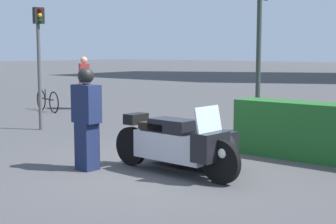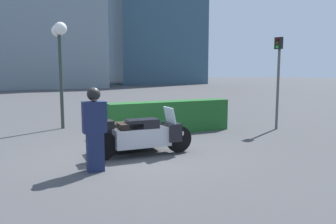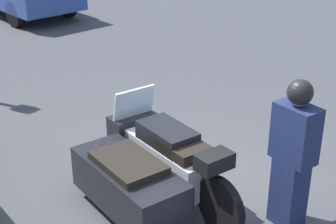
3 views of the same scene
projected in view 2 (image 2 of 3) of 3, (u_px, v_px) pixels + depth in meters
ground_plane at (130, 156)px, 7.97m from camera, size 160.00×160.00×0.00m
police_motorcycle at (139, 134)px, 8.23m from camera, size 2.62×1.32×1.17m
officer_rider at (95, 127)px, 6.68m from camera, size 0.48×0.31×1.73m
hedge_bush_curbside at (170, 117)px, 10.92m from camera, size 4.23×0.63×1.06m
twin_lamp_post at (59, 42)px, 11.41m from camera, size 0.43×1.16×3.70m
traffic_light_near at (278, 69)px, 11.38m from camera, size 0.22×0.28×3.21m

